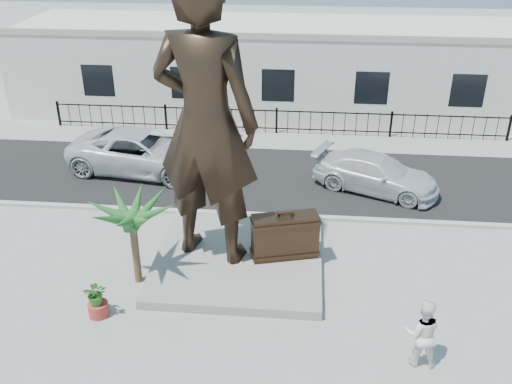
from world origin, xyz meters
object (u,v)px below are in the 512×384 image
suitcase (285,236)px  car_white (144,152)px  tourist (422,333)px  statue (206,123)px

suitcase → car_white: (-6.22, 6.36, -0.14)m
tourist → car_white: 14.22m
statue → car_white: statue is taller
suitcase → tourist: size_ratio=1.09×
statue → car_white: size_ratio=1.40×
car_white → suitcase: bearing=-127.6°
car_white → tourist: bearing=-128.7°
tourist → suitcase: bearing=-45.9°
suitcase → car_white: 8.90m
suitcase → car_white: size_ratio=0.33×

